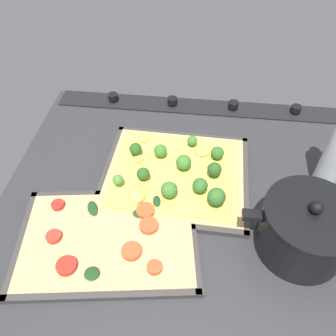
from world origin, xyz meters
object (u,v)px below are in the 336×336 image
(broccoli_pizza, at_px, (177,173))
(veggie_pizza_back, at_px, (109,238))
(cooking_pot, at_px, (305,229))
(baking_tray_back, at_px, (109,240))
(baking_tray_front, at_px, (175,176))

(broccoli_pizza, xyz_separation_m, veggie_pizza_back, (0.12, 0.18, -0.01))
(cooking_pot, bearing_deg, baking_tray_back, 4.94)
(baking_tray_front, distance_m, broccoli_pizza, 0.02)
(broccoli_pizza, height_order, baking_tray_back, broccoli_pizza)
(broccoli_pizza, xyz_separation_m, cooking_pot, (-0.25, 0.15, 0.04))
(baking_tray_front, relative_size, broccoli_pizza, 1.08)
(baking_tray_back, distance_m, cooking_pot, 0.38)
(baking_tray_back, bearing_deg, veggie_pizza_back, -156.72)
(baking_tray_front, distance_m, veggie_pizza_back, 0.22)
(baking_tray_front, xyz_separation_m, veggie_pizza_back, (0.11, 0.18, 0.01))
(broccoli_pizza, distance_m, veggie_pizza_back, 0.21)
(broccoli_pizza, height_order, veggie_pizza_back, broccoli_pizza)
(baking_tray_front, xyz_separation_m, cooking_pot, (-0.26, 0.15, 0.05))
(broccoli_pizza, bearing_deg, cooking_pot, 149.58)
(baking_tray_back, distance_m, veggie_pizza_back, 0.01)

